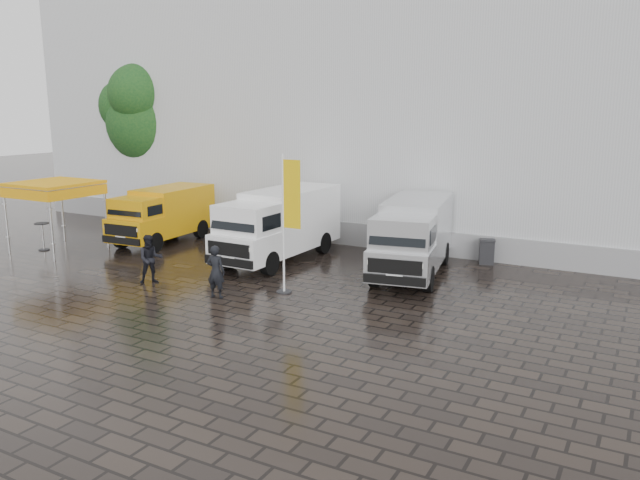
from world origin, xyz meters
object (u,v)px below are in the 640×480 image
(van_white, at_px, (279,226))
(van_silver, at_px, (413,238))
(van_yellow, at_px, (162,216))
(flagpole, at_px, (288,218))
(cocktail_table, at_px, (43,237))
(wheelie_bin, at_px, (487,251))
(canopy_tent, at_px, (53,187))
(person_front, at_px, (216,272))
(person_tent, at_px, (151,259))

(van_white, relative_size, van_silver, 1.03)
(van_yellow, distance_m, van_white, 6.23)
(flagpole, height_order, cocktail_table, flagpole)
(van_silver, bearing_deg, van_yellow, 170.94)
(flagpole, relative_size, wheelie_bin, 4.66)
(flagpole, bearing_deg, van_white, 126.49)
(van_silver, relative_size, wheelie_bin, 6.33)
(van_silver, xyz_separation_m, canopy_tent, (-14.27, -3.55, 1.36))
(person_front, distance_m, person_tent, 3.00)
(van_yellow, xyz_separation_m, van_silver, (11.52, 0.23, 0.13))
(van_white, height_order, flagpole, flagpole)
(wheelie_bin, bearing_deg, van_silver, -141.31)
(van_white, distance_m, cocktail_table, 10.16)
(flagpole, distance_m, person_front, 2.82)
(canopy_tent, distance_m, wheelie_bin, 17.57)
(van_silver, relative_size, flagpole, 1.36)
(van_silver, height_order, flagpole, flagpole)
(canopy_tent, xyz_separation_m, cocktail_table, (-0.62, -0.24, -2.10))
(cocktail_table, xyz_separation_m, person_front, (10.48, -1.80, 0.26))
(canopy_tent, height_order, wheelie_bin, canopy_tent)
(van_yellow, height_order, person_front, van_yellow)
(canopy_tent, height_order, flagpole, flagpole)
(van_silver, xyz_separation_m, person_front, (-4.41, -5.58, -0.47))
(van_white, distance_m, canopy_tent, 9.56)
(van_yellow, xyz_separation_m, flagpole, (8.86, -3.85, 1.27))
(van_silver, height_order, person_front, van_silver)
(wheelie_bin, xyz_separation_m, person_front, (-6.37, -8.41, 0.36))
(person_front, bearing_deg, person_tent, -12.24)
(canopy_tent, bearing_deg, person_front, -11.67)
(van_yellow, distance_m, person_tent, 6.55)
(van_white, relative_size, wheelie_bin, 6.52)
(flagpole, xyz_separation_m, person_front, (-1.75, -1.50, -1.62))
(van_white, distance_m, person_front, 5.17)
(flagpole, bearing_deg, van_silver, 56.92)
(canopy_tent, relative_size, wheelie_bin, 3.05)
(flagpole, bearing_deg, wheelie_bin, 56.29)
(cocktail_table, bearing_deg, flagpole, -1.40)
(van_yellow, xyz_separation_m, canopy_tent, (-2.75, -3.32, 1.49))
(van_white, height_order, person_tent, van_white)
(van_white, bearing_deg, person_front, -79.12)
(cocktail_table, relative_size, person_front, 0.69)
(van_white, relative_size, canopy_tent, 2.14)
(van_yellow, xyz_separation_m, cocktail_table, (-3.37, -3.55, -0.61))
(flagpole, xyz_separation_m, person_tent, (-4.74, -1.23, -1.63))
(van_silver, distance_m, canopy_tent, 14.76)
(van_silver, bearing_deg, flagpole, -133.28)
(cocktail_table, bearing_deg, person_front, -9.74)
(van_silver, distance_m, cocktail_table, 15.38)
(person_front, bearing_deg, cocktail_table, -16.77)
(van_yellow, relative_size, canopy_tent, 1.76)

